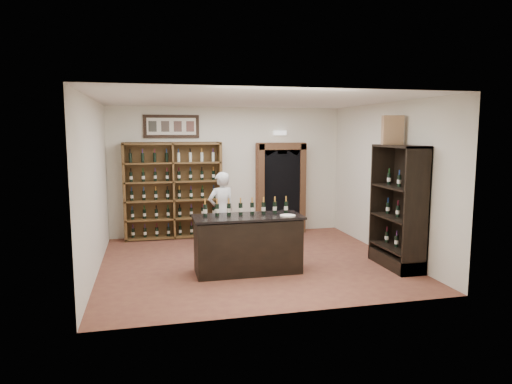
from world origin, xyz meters
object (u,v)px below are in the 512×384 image
(wine_shelf, at_px, (173,190))
(side_cabinet, at_px, (399,226))
(wine_crate, at_px, (392,130))
(counter_bottle_0, at_px, (205,210))
(tasting_counter, at_px, (248,244))
(shopkeeper, at_px, (221,210))

(wine_shelf, xyz_separation_m, side_cabinet, (3.82, -3.23, -0.35))
(wine_shelf, xyz_separation_m, wine_crate, (3.80, -2.92, 1.36))
(side_cabinet, bearing_deg, counter_bottle_0, 173.23)
(tasting_counter, bearing_deg, counter_bottle_0, 171.40)
(tasting_counter, height_order, shopkeeper, shopkeeper)
(tasting_counter, bearing_deg, shopkeeper, 96.23)
(side_cabinet, distance_m, shopkeeper, 3.55)
(shopkeeper, bearing_deg, side_cabinet, 128.15)
(wine_crate, bearing_deg, counter_bottle_0, -169.37)
(side_cabinet, distance_m, wine_crate, 1.74)
(counter_bottle_0, xyz_separation_m, shopkeeper, (0.53, 1.61, -0.30))
(tasting_counter, relative_size, wine_crate, 3.58)
(counter_bottle_0, bearing_deg, wine_crate, -1.66)
(wine_shelf, distance_m, shopkeeper, 1.55)
(wine_shelf, bearing_deg, tasting_counter, -69.44)
(tasting_counter, xyz_separation_m, side_cabinet, (2.72, -0.30, 0.26))
(side_cabinet, relative_size, shopkeeper, 1.37)
(counter_bottle_0, bearing_deg, shopkeeper, 71.73)
(wine_shelf, height_order, side_cabinet, same)
(wine_shelf, relative_size, shopkeeper, 1.37)
(wine_shelf, height_order, tasting_counter, wine_shelf)
(counter_bottle_0, bearing_deg, tasting_counter, -8.60)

